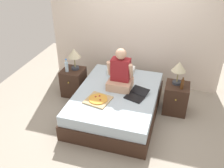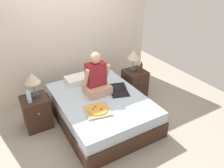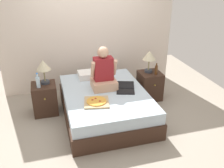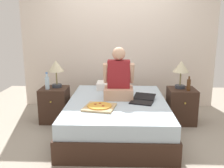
{
  "view_description": "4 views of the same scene",
  "coord_description": "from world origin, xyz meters",
  "px_view_note": "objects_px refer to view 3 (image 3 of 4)",
  "views": [
    {
      "loc": [
        1.01,
        -3.68,
        2.99
      ],
      "look_at": [
        -0.04,
        -0.17,
        0.76
      ],
      "focal_mm": 40.0,
      "sensor_mm": 36.0,
      "label": 1
    },
    {
      "loc": [
        -1.48,
        -2.94,
        2.61
      ],
      "look_at": [
        0.14,
        -0.17,
        0.8
      ],
      "focal_mm": 35.0,
      "sensor_mm": 36.0,
      "label": 2
    },
    {
      "loc": [
        -0.95,
        -3.87,
        2.52
      ],
      "look_at": [
        0.09,
        -0.14,
        0.7
      ],
      "focal_mm": 40.0,
      "sensor_mm": 36.0,
      "label": 3
    },
    {
      "loc": [
        0.04,
        -3.56,
        1.58
      ],
      "look_at": [
        -0.07,
        -0.23,
        0.8
      ],
      "focal_mm": 40.0,
      "sensor_mm": 36.0,
      "label": 4
    }
  ],
  "objects_px": {
    "lamp_on_left_nightstand": "(43,67)",
    "water_bottle": "(38,82)",
    "beer_bottle": "(156,70)",
    "person_seated": "(104,73)",
    "lamp_on_right_nightstand": "(149,57)",
    "pizza_box": "(97,102)",
    "nightstand_right": "(150,86)",
    "laptop": "(126,89)",
    "bed": "(105,104)",
    "nightstand_left": "(45,99)"
  },
  "relations": [
    {
      "from": "lamp_on_right_nightstand",
      "to": "laptop",
      "type": "distance_m",
      "value": 0.91
    },
    {
      "from": "bed",
      "to": "lamp_on_right_nightstand",
      "type": "xyz_separation_m",
      "value": [
        1.03,
        0.46,
        0.66
      ]
    },
    {
      "from": "water_bottle",
      "to": "nightstand_right",
      "type": "distance_m",
      "value": 2.23
    },
    {
      "from": "water_bottle",
      "to": "lamp_on_right_nightstand",
      "type": "xyz_separation_m",
      "value": [
        2.17,
        0.14,
        0.22
      ]
    },
    {
      "from": "bed",
      "to": "nightstand_left",
      "type": "bearing_deg",
      "value": 158.62
    },
    {
      "from": "lamp_on_left_nightstand",
      "to": "water_bottle",
      "type": "xyz_separation_m",
      "value": [
        -0.12,
        -0.14,
        -0.22
      ]
    },
    {
      "from": "beer_bottle",
      "to": "pizza_box",
      "type": "xyz_separation_m",
      "value": [
        -1.36,
        -0.67,
        -0.16
      ]
    },
    {
      "from": "nightstand_left",
      "to": "beer_bottle",
      "type": "distance_m",
      "value": 2.22
    },
    {
      "from": "bed",
      "to": "lamp_on_left_nightstand",
      "type": "relative_size",
      "value": 4.42
    },
    {
      "from": "lamp_on_right_nightstand",
      "to": "beer_bottle",
      "type": "distance_m",
      "value": 0.29
    },
    {
      "from": "nightstand_left",
      "to": "laptop",
      "type": "distance_m",
      "value": 1.52
    },
    {
      "from": "water_bottle",
      "to": "person_seated",
      "type": "distance_m",
      "value": 1.17
    },
    {
      "from": "water_bottle",
      "to": "bed",
      "type": "bearing_deg",
      "value": -15.91
    },
    {
      "from": "lamp_on_left_nightstand",
      "to": "pizza_box",
      "type": "height_order",
      "value": "lamp_on_left_nightstand"
    },
    {
      "from": "bed",
      "to": "lamp_on_right_nightstand",
      "type": "bearing_deg",
      "value": 24.31
    },
    {
      "from": "person_seated",
      "to": "pizza_box",
      "type": "distance_m",
      "value": 0.65
    },
    {
      "from": "lamp_on_left_nightstand",
      "to": "laptop",
      "type": "xyz_separation_m",
      "value": [
        1.39,
        -0.5,
        -0.39
      ]
    },
    {
      "from": "bed",
      "to": "water_bottle",
      "type": "distance_m",
      "value": 1.26
    },
    {
      "from": "nightstand_left",
      "to": "person_seated",
      "type": "relative_size",
      "value": 0.74
    },
    {
      "from": "pizza_box",
      "to": "lamp_on_right_nightstand",
      "type": "bearing_deg",
      "value": 32.91
    },
    {
      "from": "beer_bottle",
      "to": "laptop",
      "type": "relative_size",
      "value": 0.47
    },
    {
      "from": "water_bottle",
      "to": "pizza_box",
      "type": "xyz_separation_m",
      "value": [
        0.9,
        -0.68,
        -0.18
      ]
    },
    {
      "from": "laptop",
      "to": "person_seated",
      "type": "bearing_deg",
      "value": 148.65
    },
    {
      "from": "bed",
      "to": "beer_bottle",
      "type": "height_order",
      "value": "beer_bottle"
    },
    {
      "from": "person_seated",
      "to": "lamp_on_left_nightstand",
      "type": "bearing_deg",
      "value": 164.53
    },
    {
      "from": "nightstand_right",
      "to": "laptop",
      "type": "bearing_deg",
      "value": -146.59
    },
    {
      "from": "lamp_on_left_nightstand",
      "to": "beer_bottle",
      "type": "height_order",
      "value": "lamp_on_left_nightstand"
    },
    {
      "from": "lamp_on_left_nightstand",
      "to": "person_seated",
      "type": "xyz_separation_m",
      "value": [
        1.04,
        -0.29,
        -0.12
      ]
    },
    {
      "from": "beer_bottle",
      "to": "pizza_box",
      "type": "relative_size",
      "value": 0.49
    },
    {
      "from": "lamp_on_left_nightstand",
      "to": "person_seated",
      "type": "distance_m",
      "value": 1.08
    },
    {
      "from": "laptop",
      "to": "pizza_box",
      "type": "bearing_deg",
      "value": -152.6
    },
    {
      "from": "nightstand_left",
      "to": "person_seated",
      "type": "height_order",
      "value": "person_seated"
    },
    {
      "from": "beer_bottle",
      "to": "lamp_on_left_nightstand",
      "type": "bearing_deg",
      "value": 176.0
    },
    {
      "from": "water_bottle",
      "to": "nightstand_right",
      "type": "relative_size",
      "value": 0.48
    },
    {
      "from": "nightstand_right",
      "to": "beer_bottle",
      "type": "distance_m",
      "value": 0.4
    },
    {
      "from": "bed",
      "to": "nightstand_left",
      "type": "xyz_separation_m",
      "value": [
        -1.06,
        0.41,
        0.05
      ]
    },
    {
      "from": "bed",
      "to": "person_seated",
      "type": "relative_size",
      "value": 2.55
    },
    {
      "from": "lamp_on_left_nightstand",
      "to": "pizza_box",
      "type": "distance_m",
      "value": 1.2
    },
    {
      "from": "nightstand_right",
      "to": "laptop",
      "type": "height_order",
      "value": "nightstand_right"
    },
    {
      "from": "bed",
      "to": "water_bottle",
      "type": "height_order",
      "value": "water_bottle"
    },
    {
      "from": "nightstand_left",
      "to": "nightstand_right",
      "type": "xyz_separation_m",
      "value": [
        2.12,
        0.0,
        0.0
      ]
    },
    {
      "from": "bed",
      "to": "nightstand_left",
      "type": "height_order",
      "value": "nightstand_left"
    },
    {
      "from": "person_seated",
      "to": "beer_bottle",
      "type": "bearing_deg",
      "value": 7.03
    },
    {
      "from": "nightstand_right",
      "to": "pizza_box",
      "type": "height_order",
      "value": "nightstand_right"
    },
    {
      "from": "nightstand_left",
      "to": "person_seated",
      "type": "xyz_separation_m",
      "value": [
        1.08,
        -0.24,
        0.49
      ]
    },
    {
      "from": "nightstand_left",
      "to": "lamp_on_right_nightstand",
      "type": "distance_m",
      "value": 2.18
    },
    {
      "from": "water_bottle",
      "to": "laptop",
      "type": "xyz_separation_m",
      "value": [
        1.51,
        -0.36,
        -0.18
      ]
    },
    {
      "from": "lamp_on_right_nightstand",
      "to": "person_seated",
      "type": "height_order",
      "value": "person_seated"
    },
    {
      "from": "water_bottle",
      "to": "pizza_box",
      "type": "relative_size",
      "value": 0.59
    },
    {
      "from": "lamp_on_left_nightstand",
      "to": "lamp_on_right_nightstand",
      "type": "distance_m",
      "value": 2.05
    }
  ]
}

